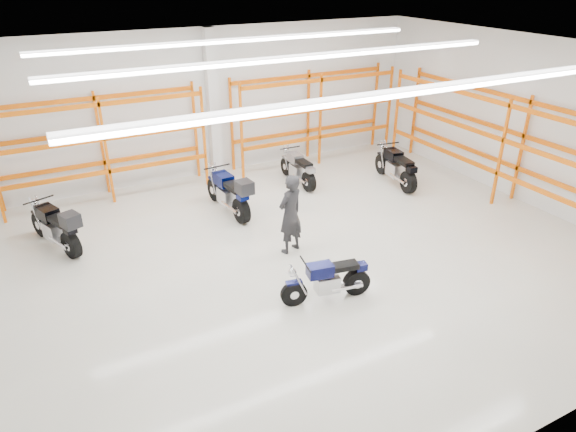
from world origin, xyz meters
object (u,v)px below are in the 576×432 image
motorcycle_back_a (57,228)px  standing_man (290,214)px  motorcycle_main (330,280)px  motorcycle_back_b (230,194)px  motorcycle_back_c (299,169)px  structural_column (213,105)px  motorcycle_back_d (397,168)px

motorcycle_back_a → standing_man: (4.82, -2.60, 0.40)m
motorcycle_main → motorcycle_back_b: motorcycle_back_b is taller
motorcycle_back_b → motorcycle_back_c: size_ratio=1.18×
motorcycle_main → motorcycle_back_b: bearing=93.7°
motorcycle_back_b → standing_man: bearing=-78.7°
standing_man → structural_column: 5.66m
motorcycle_back_d → motorcycle_back_b: bearing=175.7°
motorcycle_main → motorcycle_back_d: 6.52m
motorcycle_back_c → structural_column: structural_column is taller
motorcycle_back_a → standing_man: 5.49m
standing_man → structural_column: size_ratio=0.43×
motorcycle_back_a → structural_column: size_ratio=0.50×
motorcycle_back_d → standing_man: size_ratio=1.19×
motorcycle_back_a → motorcycle_back_b: bearing=-1.3°
standing_man → motorcycle_main: bearing=64.9°
motorcycle_back_c → structural_column: bearing=133.7°
motorcycle_back_c → motorcycle_back_b: bearing=-159.2°
motorcycle_back_c → standing_man: size_ratio=1.07×
motorcycle_main → motorcycle_back_d: motorcycle_back_d is taller
motorcycle_back_a → motorcycle_back_b: (4.32, -0.10, 0.03)m
motorcycle_back_d → standing_man: standing_man is taller
motorcycle_back_a → motorcycle_main: bearing=-45.5°
motorcycle_back_a → motorcycle_back_c: motorcycle_back_a is taller
motorcycle_back_a → structural_column: (5.04, 2.91, 1.68)m
motorcycle_back_c → motorcycle_back_d: size_ratio=0.90×
motorcycle_back_b → motorcycle_back_d: bearing=-4.3°
motorcycle_main → motorcycle_back_a: (-4.62, 4.70, 0.13)m
motorcycle_back_c → standing_man: standing_man is taller
motorcycle_main → structural_column: size_ratio=0.42×
motorcycle_back_b → structural_column: structural_column is taller
motorcycle_back_d → standing_man: bearing=-156.2°
standing_man → motorcycle_back_c: bearing=-141.0°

